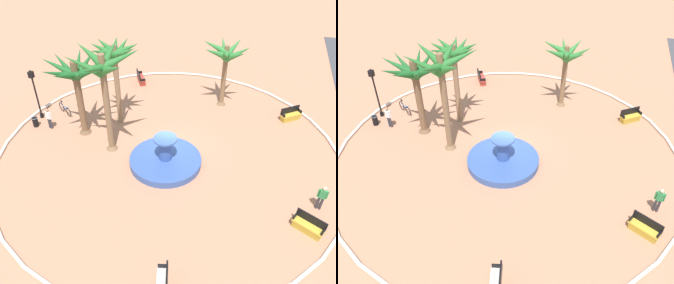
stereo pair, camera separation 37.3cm
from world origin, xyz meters
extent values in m
plane|color=tan|center=(0.00, 0.00, 0.00)|extent=(80.00, 80.00, 0.00)
torus|color=silver|center=(0.00, 0.00, 0.10)|extent=(22.35, 22.35, 0.20)
cylinder|color=#38569E|center=(1.35, 0.12, 0.23)|extent=(4.52, 4.52, 0.45)
cylinder|color=#19567F|center=(1.35, 0.12, 0.19)|extent=(3.98, 3.98, 0.34)
cylinder|color=#38569E|center=(1.35, 0.12, 1.18)|extent=(0.81, 0.81, 1.46)
cylinder|color=#3D5FAD|center=(1.35, 0.12, 1.97)|extent=(1.45, 1.45, 0.12)
cylinder|color=#8E6B4C|center=(-2.54, -4.43, 2.92)|extent=(0.38, 0.38, 5.84)
cone|color=#8E6B4C|center=(-2.54, -4.43, 0.25)|extent=(0.71, 0.71, 0.50)
cone|color=#28702D|center=(-1.77, -4.49, 5.43)|extent=(1.83, 0.68, 1.31)
cone|color=#28702D|center=(-1.98, -3.92, 5.41)|extent=(1.69, 1.63, 1.34)
cone|color=#28702D|center=(-2.45, -3.66, 5.45)|extent=(0.76, 1.86, 1.29)
cone|color=#28702D|center=(-2.85, -3.68, 5.53)|extent=(1.22, 1.90, 1.14)
cone|color=#28702D|center=(-3.25, -4.19, 5.40)|extent=(1.87, 1.11, 1.36)
cone|color=#28702D|center=(-3.28, -4.62, 5.43)|extent=(1.88, 0.98, 1.31)
cone|color=#28702D|center=(-2.91, -5.17, 5.56)|extent=(1.33, 1.88, 1.08)
cone|color=#28702D|center=(-2.48, -5.23, 5.49)|extent=(0.70, 1.86, 1.20)
cone|color=#28702D|center=(-1.91, -4.94, 5.53)|extent=(1.77, 1.58, 1.15)
cylinder|color=brown|center=(-0.41, -6.27, 2.70)|extent=(0.45, 0.45, 5.40)
cone|color=brown|center=(-0.41, -6.27, 0.25)|extent=(0.86, 0.86, 0.50)
cone|color=#1E6028|center=(0.65, -6.35, 4.91)|extent=(2.41, 0.75, 1.49)
cone|color=#1E6028|center=(0.42, -5.58, 4.94)|extent=(2.19, 1.95, 1.45)
cone|color=#1E6028|center=(-0.18, -5.22, 4.91)|extent=(1.05, 2.43, 1.50)
cone|color=#1E6028|center=(-0.84, -5.31, 4.87)|extent=(1.48, 2.37, 1.57)
cone|color=#1E6028|center=(-1.41, -6.01, 4.84)|extent=(2.39, 1.12, 1.62)
cone|color=#1E6028|center=(-1.39, -6.51, 4.80)|extent=(2.37, 1.11, 1.68)
cone|color=#1E6028|center=(-0.85, -7.18, 4.82)|extent=(1.50, 2.33, 1.65)
cone|color=#1E6028|center=(-0.36, -7.34, 4.93)|extent=(0.68, 2.40, 1.45)
cone|color=#1E6028|center=(0.47, -6.86, 4.90)|extent=(2.27, 1.78, 1.51)
cylinder|color=brown|center=(-6.70, 2.49, 2.43)|extent=(0.37, 0.37, 4.87)
cone|color=brown|center=(-6.70, 2.49, 0.25)|extent=(0.70, 0.70, 0.50)
cone|color=#337F38|center=(-5.78, 2.60, 4.55)|extent=(2.09, 0.79, 1.16)
cone|color=#337F38|center=(-6.17, 3.15, 4.39)|extent=(1.68, 1.90, 1.45)
cone|color=#337F38|center=(-6.80, 3.32, 4.36)|extent=(0.78, 2.02, 1.50)
cone|color=#337F38|center=(-7.51, 2.91, 4.50)|extent=(2.05, 1.44, 1.27)
cone|color=#337F38|center=(-7.51, 2.20, 4.39)|extent=(2.06, 1.20, 1.46)
cone|color=#337F38|center=(-6.96, 1.57, 4.62)|extent=(1.08, 2.12, 1.05)
cone|color=#337F38|center=(-6.18, 1.77, 4.46)|extent=(1.63, 1.96, 1.33)
cylinder|color=brown|center=(0.80, -3.73, 3.35)|extent=(0.40, 0.40, 6.70)
cone|color=brown|center=(0.80, -3.73, 0.25)|extent=(0.77, 0.77, 0.50)
cone|color=#28702D|center=(1.91, -3.73, 6.28)|extent=(2.42, 0.56, 1.36)
cone|color=#28702D|center=(1.46, -2.88, 6.19)|extent=(1.91, 2.22, 1.52)
cone|color=#28702D|center=(0.20, -2.79, 6.29)|extent=(1.79, 2.33, 1.35)
cone|color=#28702D|center=(-0.31, -3.70, 6.29)|extent=(2.43, 0.62, 1.35)
cone|color=#28702D|center=(0.24, -4.73, 6.40)|extent=(1.68, 2.40, 1.14)
cone|color=#28702D|center=(1.21, -4.66, 6.09)|extent=(1.43, 2.35, 1.71)
cube|color=gold|center=(-5.86, 7.78, 0.45)|extent=(1.36, 1.58, 0.12)
cube|color=black|center=(-6.02, 7.65, 0.75)|extent=(1.03, 1.33, 0.50)
cube|color=gold|center=(-5.86, 7.78, 0.20)|extent=(1.25, 1.45, 0.39)
cube|color=black|center=(-6.31, 8.38, 0.59)|extent=(0.41, 0.33, 0.24)
cube|color=black|center=(-5.40, 7.18, 0.59)|extent=(0.41, 0.33, 0.24)
cube|color=#B73D33|center=(-8.50, -4.81, 0.45)|extent=(1.64, 1.22, 0.12)
cube|color=black|center=(-8.40, -5.00, 0.75)|extent=(1.43, 0.86, 0.50)
cube|color=#9C342B|center=(-8.50, -4.81, 0.20)|extent=(1.51, 1.13, 0.39)
cube|color=black|center=(-9.16, -5.18, 0.59)|extent=(0.29, 0.43, 0.24)
cube|color=black|center=(-7.85, -4.44, 0.59)|extent=(0.29, 0.43, 0.24)
cube|color=beige|center=(9.52, 2.23, 0.45)|extent=(1.67, 0.85, 0.12)
cube|color=black|center=(9.48, 2.44, 0.75)|extent=(1.58, 0.44, 0.50)
cube|color=black|center=(8.79, 2.06, 0.59)|extent=(0.18, 0.46, 0.24)
cube|color=gold|center=(4.54, 8.56, 0.45)|extent=(1.19, 1.65, 0.12)
cube|color=black|center=(4.35, 8.66, 0.75)|extent=(0.82, 1.45, 0.50)
cube|color=gold|center=(4.54, 8.56, 0.20)|extent=(1.10, 1.52, 0.39)
cube|color=black|center=(4.89, 9.22, 0.59)|extent=(0.44, 0.28, 0.24)
cube|color=black|center=(4.19, 7.89, 0.59)|extent=(0.44, 0.28, 0.24)
cylinder|color=black|center=(-1.31, -10.29, 1.66)|extent=(0.12, 0.12, 3.33)
cylinder|color=black|center=(-1.31, -10.29, 0.15)|extent=(0.28, 0.28, 0.30)
cube|color=black|center=(-1.31, -10.29, 3.55)|extent=(0.32, 0.32, 0.44)
sphere|color=#F2EDCC|center=(-1.31, -10.29, 3.55)|extent=(0.22, 0.22, 0.22)
cone|color=black|center=(-1.31, -10.29, 3.83)|extent=(0.20, 0.20, 0.18)
cylinder|color=black|center=(-0.17, -10.07, 0.35)|extent=(0.40, 0.40, 0.70)
torus|color=#4C4C51|center=(-0.17, -10.07, 0.70)|extent=(0.46, 0.46, 0.06)
torus|color=black|center=(-1.99, -8.40, 0.36)|extent=(0.43, 0.64, 0.72)
torus|color=black|center=(-2.52, -9.24, 0.36)|extent=(0.43, 0.64, 0.72)
cylinder|color=#1E66B2|center=(-2.26, -8.82, 0.59)|extent=(0.55, 0.83, 0.05)
cylinder|color=#1E66B2|center=(-2.44, -9.12, 0.74)|extent=(0.04, 0.04, 0.30)
cube|color=black|center=(-2.44, -9.12, 0.91)|extent=(0.19, 0.22, 0.06)
cylinder|color=#1E66B2|center=(-2.02, -8.44, 0.73)|extent=(0.39, 0.26, 0.03)
cylinder|color=#33333D|center=(-0.24, -8.98, 0.41)|extent=(0.14, 0.14, 0.83)
cylinder|color=#33333D|center=(-0.21, -8.80, 0.41)|extent=(0.14, 0.14, 0.83)
cube|color=white|center=(-0.22, -8.89, 1.11)|extent=(0.26, 0.37, 0.56)
sphere|color=#9E7051|center=(-0.22, -8.89, 1.51)|extent=(0.22, 0.22, 0.22)
cylinder|color=white|center=(-0.26, -9.11, 1.11)|extent=(0.09, 0.09, 0.53)
cylinder|color=white|center=(-0.19, -8.67, 1.11)|extent=(0.09, 0.09, 0.53)
cylinder|color=#33333D|center=(2.77, 9.30, 0.42)|extent=(0.14, 0.14, 0.85)
cylinder|color=#33333D|center=(2.74, 9.13, 0.42)|extent=(0.14, 0.14, 0.85)
cube|color=#338C4C|center=(2.76, 9.21, 1.13)|extent=(0.25, 0.37, 0.56)
sphere|color=beige|center=(2.76, 9.21, 1.53)|extent=(0.22, 0.22, 0.22)
cylinder|color=#338C4C|center=(2.79, 9.43, 1.13)|extent=(0.09, 0.09, 0.53)
cylinder|color=#338C4C|center=(2.72, 9.00, 1.13)|extent=(0.09, 0.09, 0.53)
camera|label=1|loc=(17.41, 4.66, 14.68)|focal=37.33mm
camera|label=2|loc=(17.31, 5.01, 14.68)|focal=37.33mm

